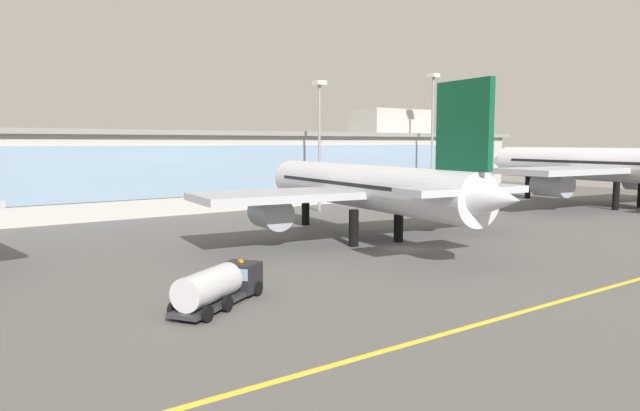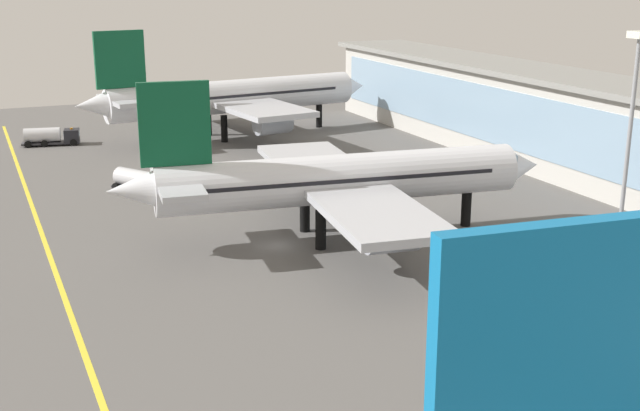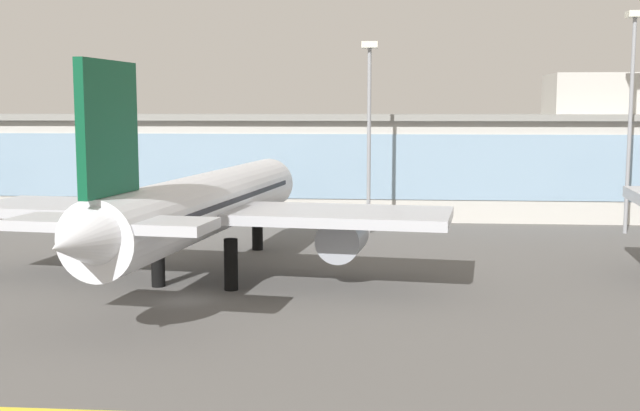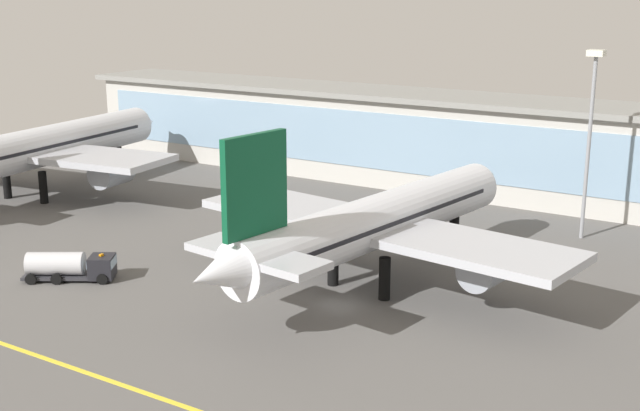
{
  "view_description": "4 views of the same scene",
  "coord_description": "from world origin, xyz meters",
  "px_view_note": "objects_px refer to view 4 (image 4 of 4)",
  "views": [
    {
      "loc": [
        -43.9,
        -45.17,
        11.56
      ],
      "look_at": [
        -3.96,
        9.93,
        4.15
      ],
      "focal_mm": 32.56,
      "sensor_mm": 36.0,
      "label": 1
    },
    {
      "loc": [
        75.96,
        -28.19,
        27.6
      ],
      "look_at": [
        5.79,
        2.29,
        5.55
      ],
      "focal_mm": 46.37,
      "sensor_mm": 36.0,
      "label": 2
    },
    {
      "loc": [
        14.98,
        -57.14,
        14.34
      ],
      "look_at": [
        9.69,
        5.74,
        6.56
      ],
      "focal_mm": 44.64,
      "sensor_mm": 36.0,
      "label": 3
    },
    {
      "loc": [
        36.71,
        -61.04,
        28.25
      ],
      "look_at": [
        -6.64,
        7.32,
        6.95
      ],
      "focal_mm": 46.49,
      "sensor_mm": 36.0,
      "label": 4
    }
  ],
  "objects_px": {
    "apron_light_mast_west": "(591,116)",
    "airliner_near_right": "(376,223)",
    "airliner_near_left": "(39,148)",
    "baggage_tug_near": "(72,266)"
  },
  "relations": [
    {
      "from": "baggage_tug_near",
      "to": "airliner_near_left",
      "type": "bearing_deg",
      "value": 112.1
    },
    {
      "from": "airliner_near_left",
      "to": "baggage_tug_near",
      "type": "height_order",
      "value": "airliner_near_left"
    },
    {
      "from": "airliner_near_left",
      "to": "airliner_near_right",
      "type": "bearing_deg",
      "value": -103.68
    },
    {
      "from": "airliner_near_left",
      "to": "airliner_near_right",
      "type": "height_order",
      "value": "airliner_near_left"
    },
    {
      "from": "baggage_tug_near",
      "to": "apron_light_mast_west",
      "type": "relative_size",
      "value": 0.41
    },
    {
      "from": "airliner_near_left",
      "to": "baggage_tug_near",
      "type": "distance_m",
      "value": 37.97
    },
    {
      "from": "apron_light_mast_west",
      "to": "airliner_near_right",
      "type": "bearing_deg",
      "value": -115.73
    },
    {
      "from": "airliner_near_right",
      "to": "apron_light_mast_west",
      "type": "xyz_separation_m",
      "value": [
        12.83,
        26.63,
        8.09
      ]
    },
    {
      "from": "airliner_near_left",
      "to": "baggage_tug_near",
      "type": "relative_size",
      "value": 5.93
    },
    {
      "from": "apron_light_mast_west",
      "to": "baggage_tug_near",
      "type": "bearing_deg",
      "value": -132.99
    }
  ]
}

